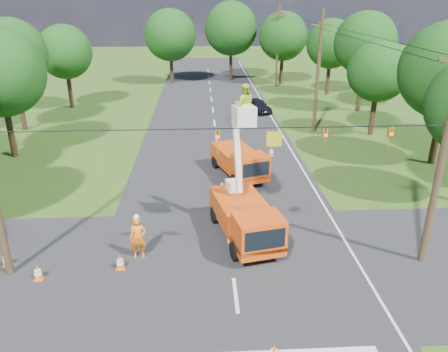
{
  "coord_description": "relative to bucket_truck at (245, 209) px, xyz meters",
  "views": [
    {
      "loc": [
        -1.22,
        -14.08,
        11.05
      ],
      "look_at": [
        -0.13,
        6.14,
        2.6
      ],
      "focal_mm": 35.0,
      "sensor_mm": 36.0,
      "label": 1
    }
  ],
  "objects": [
    {
      "name": "tree_left_f",
      "position": [
        -15.59,
        27.61,
        4.07
      ],
      "size": [
        5.4,
        5.4,
        8.4
      ],
      "color": "#382616",
      "rests_on": "ground"
    },
    {
      "name": "edge_line",
      "position": [
        4.81,
        15.61,
        -1.62
      ],
      "size": [
        0.12,
        90.0,
        0.02
      ],
      "primitive_type": "cube",
      "color": "silver",
      "rests_on": "ground"
    },
    {
      "name": "traffic_cone_2",
      "position": [
        0.86,
        2.83,
        -1.26
      ],
      "size": [
        0.38,
        0.38,
        0.71
      ],
      "color": "orange",
      "rests_on": "ground"
    },
    {
      "name": "traffic_cone_3",
      "position": [
        1.67,
        7.15,
        -1.26
      ],
      "size": [
        0.38,
        0.38,
        0.71
      ],
      "color": "orange",
      "rests_on": "ground"
    },
    {
      "name": "second_truck",
      "position": [
        0.42,
        7.89,
        -0.56
      ],
      "size": [
        3.6,
        5.78,
        2.04
      ],
      "rotation": [
        0.0,
        0.0,
        0.32
      ],
      "color": "#C34C0D",
      "rests_on": "ground"
    },
    {
      "name": "road_cross",
      "position": [
        -0.79,
        -2.39,
        -1.62
      ],
      "size": [
        56.0,
        10.0,
        0.07
      ],
      "primitive_type": "cube",
      "color": "black",
      "rests_on": "ground"
    },
    {
      "name": "traffic_cone_7",
      "position": [
        3.1,
        11.65,
        -1.26
      ],
      "size": [
        0.38,
        0.38,
        0.71
      ],
      "color": "orange",
      "rests_on": "ground"
    },
    {
      "name": "traffic_cone_6",
      "position": [
        -10.66,
        -1.79,
        -1.26
      ],
      "size": [
        0.38,
        0.38,
        0.71
      ],
      "color": "orange",
      "rests_on": "ground"
    },
    {
      "name": "pole_right_far",
      "position": [
        7.71,
        37.61,
        3.49
      ],
      "size": [
        1.8,
        0.3,
        10.0
      ],
      "color": "#4C3823",
      "rests_on": "ground"
    },
    {
      "name": "signal_span",
      "position": [
        1.43,
        -2.4,
        4.26
      ],
      "size": [
        18.0,
        0.29,
        1.07
      ],
      "color": "black",
      "rests_on": "ground"
    },
    {
      "name": "tree_far_b",
      "position": [
        2.21,
        42.61,
        5.19
      ],
      "size": [
        7.0,
        7.0,
        10.32
      ],
      "color": "#382616",
      "rests_on": "ground"
    },
    {
      "name": "traffic_cone_4",
      "position": [
        -5.65,
        -2.28,
        -1.26
      ],
      "size": [
        0.38,
        0.38,
        0.71
      ],
      "color": "orange",
      "rests_on": "ground"
    },
    {
      "name": "tree_left_e",
      "position": [
        -17.59,
        19.61,
        4.88
      ],
      "size": [
        5.8,
        5.8,
        9.41
      ],
      "color": "#382616",
      "rests_on": "ground"
    },
    {
      "name": "tree_right_c",
      "position": [
        12.41,
        16.61,
        3.7
      ],
      "size": [
        5.0,
        5.0,
        7.83
      ],
      "color": "#382616",
      "rests_on": "ground"
    },
    {
      "name": "pole_right_near",
      "position": [
        7.71,
        -2.39,
        3.49
      ],
      "size": [
        1.8,
        0.3,
        10.0
      ],
      "color": "#4C3823",
      "rests_on": "ground"
    },
    {
      "name": "traffic_cone_5",
      "position": [
        -8.94,
        -2.89,
        -1.26
      ],
      "size": [
        0.38,
        0.38,
        0.71
      ],
      "color": "orange",
      "rests_on": "ground"
    },
    {
      "name": "ground",
      "position": [
        -0.79,
        15.61,
        -1.62
      ],
      "size": [
        140.0,
        140.0,
        0.0
      ],
      "primitive_type": "plane",
      "color": "#315218",
      "rests_on": "ground"
    },
    {
      "name": "distant_car",
      "position": [
        3.7,
        24.64,
        -0.93
      ],
      "size": [
        2.89,
        4.32,
        1.37
      ],
      "primitive_type": "imported",
      "rotation": [
        0.0,
        0.0,
        0.35
      ],
      "color": "black",
      "rests_on": "ground"
    },
    {
      "name": "pole_right_mid",
      "position": [
        7.71,
        17.61,
        3.49
      ],
      "size": [
        1.8,
        0.3,
        10.0
      ],
      "color": "#4C3823",
      "rests_on": "ground"
    },
    {
      "name": "road_main",
      "position": [
        -0.79,
        15.61,
        -1.62
      ],
      "size": [
        12.0,
        100.0,
        0.06
      ],
      "primitive_type": "cube",
      "color": "black",
      "rests_on": "ground"
    },
    {
      "name": "tree_right_d",
      "position": [
        14.01,
        24.61,
        5.06
      ],
      "size": [
        6.0,
        6.0,
        9.7
      ],
      "color": "#382616",
      "rests_on": "ground"
    },
    {
      "name": "tree_far_a",
      "position": [
        -5.79,
        40.61,
        4.57
      ],
      "size": [
        6.6,
        6.6,
        9.5
      ],
      "color": "#382616",
      "rests_on": "ground"
    },
    {
      "name": "bucket_truck",
      "position": [
        0.0,
        0.0,
        0.0
      ],
      "size": [
        3.27,
        6.02,
        7.48
      ],
      "rotation": [
        0.0,
        0.0,
        0.22
      ],
      "color": "#C34C0D",
      "rests_on": "ground"
    },
    {
      "name": "tree_far_c",
      "position": [
        8.71,
        39.61,
        4.45
      ],
      "size": [
        6.2,
        6.2,
        9.18
      ],
      "color": "#382616",
      "rests_on": "ground"
    },
    {
      "name": "tree_right_e",
      "position": [
        13.01,
        32.61,
        4.2
      ],
      "size": [
        5.6,
        5.6,
        8.63
      ],
      "color": "#382616",
      "rests_on": "ground"
    },
    {
      "name": "ground_worker",
      "position": [
        -4.93,
        -1.42,
        -0.6
      ],
      "size": [
        0.76,
        0.52,
        2.04
      ],
      "primitive_type": "imported",
      "rotation": [
        0.0,
        0.0,
        0.04
      ],
      "color": "#FE5215",
      "rests_on": "ground"
    }
  ]
}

